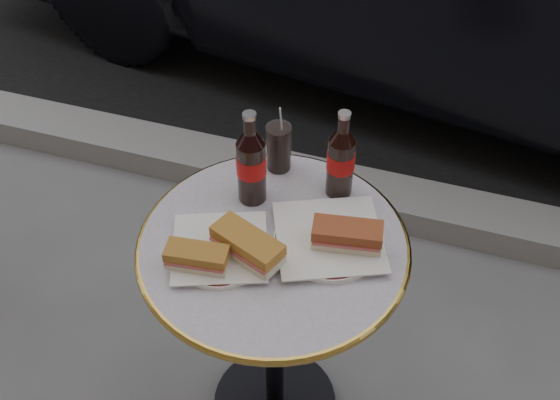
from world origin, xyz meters
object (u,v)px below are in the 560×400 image
(cola_glass, at_px, (279,147))
(plate_left, at_px, (220,250))
(bistro_table, at_px, (274,335))
(plate_right, at_px, (329,239))
(cola_bottle_right, at_px, (341,154))
(cola_bottle_left, at_px, (251,157))

(cola_glass, bearing_deg, plate_left, -97.14)
(bistro_table, relative_size, cola_glass, 5.73)
(plate_right, xyz_separation_m, cola_bottle_right, (-0.02, 0.16, 0.11))
(plate_left, distance_m, cola_bottle_left, 0.22)
(cola_bottle_right, bearing_deg, cola_glass, 166.28)
(plate_right, xyz_separation_m, cola_bottle_left, (-0.21, 0.08, 0.12))
(plate_left, height_order, cola_glass, cola_glass)
(cola_glass, bearing_deg, cola_bottle_right, -13.72)
(cola_bottle_right, bearing_deg, plate_right, -83.18)
(bistro_table, height_order, cola_bottle_right, cola_bottle_right)
(cola_glass, bearing_deg, bistro_table, -75.05)
(plate_right, bearing_deg, cola_bottle_right, 96.82)
(cola_bottle_left, relative_size, cola_glass, 1.98)
(cola_bottle_left, distance_m, cola_bottle_right, 0.21)
(plate_left, relative_size, cola_glass, 1.72)
(bistro_table, distance_m, plate_right, 0.39)
(bistro_table, height_order, cola_glass, cola_glass)
(plate_left, relative_size, cola_bottle_right, 0.92)
(bistro_table, xyz_separation_m, cola_glass, (-0.07, 0.25, 0.43))
(plate_left, height_order, plate_right, plate_right)
(bistro_table, xyz_separation_m, cola_bottle_right, (0.10, 0.21, 0.49))
(cola_bottle_left, bearing_deg, cola_glass, 77.47)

